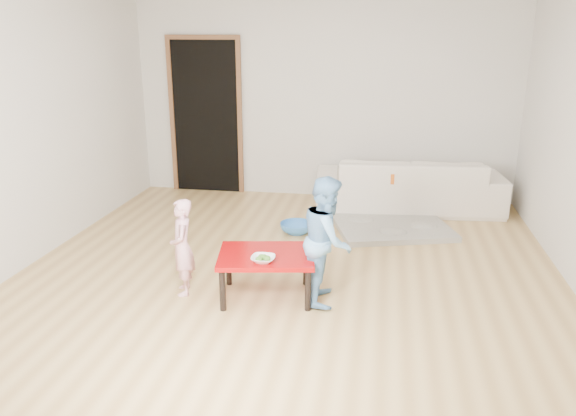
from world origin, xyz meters
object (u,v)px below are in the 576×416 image
(red_table, at_px, (266,275))
(basin, at_px, (296,228))
(sofa, at_px, (408,183))
(child_pink, at_px, (182,247))
(child_blue, at_px, (327,240))
(bowl, at_px, (263,259))

(red_table, distance_m, basin, 1.61)
(sofa, relative_size, red_table, 2.91)
(child_pink, bearing_deg, sofa, 124.84)
(red_table, relative_size, child_blue, 0.74)
(red_table, distance_m, child_pink, 0.75)
(bowl, bearing_deg, child_blue, 23.94)
(red_table, relative_size, basin, 2.14)
(sofa, bearing_deg, basin, 36.87)
(bowl, xyz_separation_m, child_pink, (-0.73, 0.13, 0.00))
(bowl, bearing_deg, child_pink, 169.65)
(sofa, relative_size, basin, 6.22)
(bowl, xyz_separation_m, child_blue, (0.49, 0.22, 0.12))
(sofa, height_order, basin, sofa)
(child_blue, bearing_deg, bowl, 111.27)
(sofa, bearing_deg, bowl, 61.85)
(red_table, height_order, basin, red_table)
(sofa, distance_m, red_table, 2.99)
(child_pink, xyz_separation_m, basin, (0.72, 1.64, -0.36))
(red_table, xyz_separation_m, child_pink, (-0.71, -0.04, 0.22))
(child_pink, relative_size, basin, 2.28)
(red_table, distance_m, bowl, 0.28)
(bowl, bearing_deg, red_table, 94.34)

